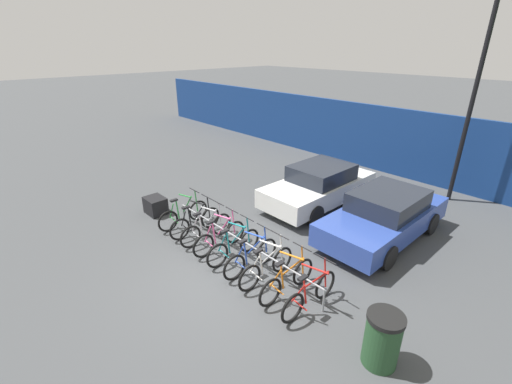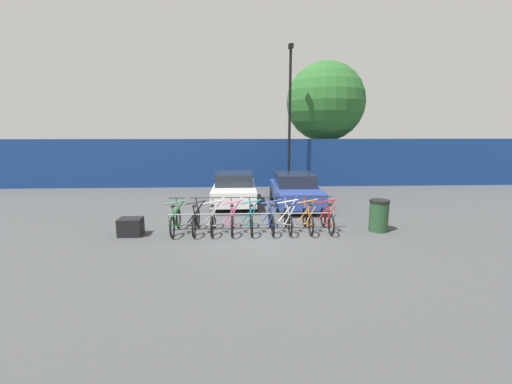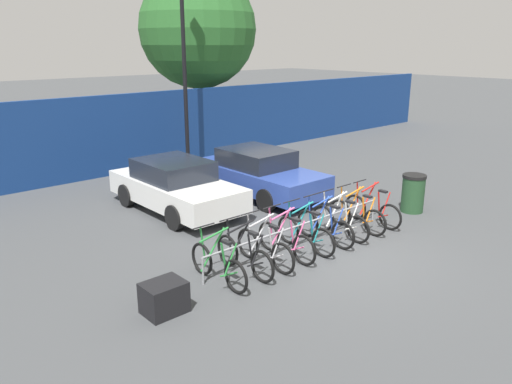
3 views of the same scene
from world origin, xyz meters
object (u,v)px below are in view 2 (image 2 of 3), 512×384
(car_white, at_px, (234,189))
(bike_rack, at_px, (252,215))
(bicycle_teal, at_px, (251,220))
(bicycle_pink, at_px, (232,220))
(car_blue, at_px, (295,190))
(cargo_crate, at_px, (131,227))
(bicycle_orange, at_px, (308,219))
(bicycle_black, at_px, (196,221))
(lamp_post, at_px, (290,112))
(bicycle_blue, at_px, (271,220))
(bicycle_red, at_px, (327,219))
(trash_bin, at_px, (379,215))
(bicycle_silver, at_px, (213,221))
(tree_behind_hoarding, at_px, (325,102))
(bicycle_green, at_px, (175,221))
(bicycle_white, at_px, (288,220))

(car_white, bearing_deg, bike_rack, -81.26)
(bicycle_teal, bearing_deg, bicycle_pink, 179.49)
(car_blue, relative_size, cargo_crate, 6.23)
(bicycle_teal, distance_m, bicycle_orange, 1.84)
(bicycle_orange, bearing_deg, bicycle_teal, -176.32)
(bicycle_black, bearing_deg, lamp_post, 60.84)
(bicycle_blue, xyz_separation_m, bicycle_orange, (1.19, 0.00, 0.00))
(bicycle_orange, bearing_deg, bicycle_blue, -176.32)
(bicycle_red, height_order, lamp_post, lamp_post)
(trash_bin, bearing_deg, bicycle_silver, 178.68)
(trash_bin, bearing_deg, tree_behind_hoarding, 85.74)
(bicycle_orange, distance_m, bicycle_red, 0.63)
(bicycle_red, bearing_deg, lamp_post, 88.23)
(bicycle_orange, bearing_deg, bicycle_green, -176.32)
(bicycle_pink, relative_size, bicycle_white, 1.00)
(bicycle_red, height_order, car_blue, car_blue)
(tree_behind_hoarding, bearing_deg, bicycle_pink, -117.22)
(bike_rack, relative_size, bicycle_orange, 3.17)
(bicycle_blue, bearing_deg, bicycle_green, 179.78)
(bicycle_silver, bearing_deg, cargo_crate, -176.40)
(bicycle_pink, bearing_deg, bicycle_green, 177.12)
(bicycle_green, relative_size, tree_behind_hoarding, 0.23)
(bicycle_orange, height_order, trash_bin, bicycle_orange)
(bicycle_teal, distance_m, bicycle_blue, 0.65)
(bicycle_silver, relative_size, bicycle_orange, 1.00)
(bike_rack, distance_m, cargo_crate, 3.81)
(bicycle_green, distance_m, bicycle_teal, 2.41)
(bicycle_green, distance_m, bicycle_white, 3.61)
(bicycle_silver, relative_size, bicycle_blue, 1.00)
(trash_bin, bearing_deg, bicycle_pink, 178.51)
(cargo_crate, relative_size, tree_behind_hoarding, 0.10)
(bicycle_teal, height_order, trash_bin, bicycle_teal)
(bicycle_black, distance_m, bicycle_silver, 0.55)
(bicycle_black, bearing_deg, bike_rack, 2.80)
(bicycle_red, relative_size, tree_behind_hoarding, 0.23)
(bicycle_pink, distance_m, cargo_crate, 3.16)
(bicycle_orange, relative_size, cargo_crate, 2.44)
(bicycle_silver, relative_size, bicycle_white, 1.00)
(bicycle_red, bearing_deg, bicycle_teal, 177.27)
(car_white, relative_size, trash_bin, 4.14)
(bicycle_orange, xyz_separation_m, bicycle_red, (0.63, 0.00, 0.00))
(bicycle_black, relative_size, bicycle_blue, 1.00)
(bicycle_white, xyz_separation_m, car_blue, (0.83, 3.81, 0.31))
(bicycle_silver, distance_m, lamp_post, 9.52)
(bicycle_teal, xyz_separation_m, lamp_post, (2.34, 7.97, 3.80))
(bicycle_black, bearing_deg, car_white, 72.73)
(bicycle_teal, xyz_separation_m, bicycle_white, (1.19, 0.00, 0.00))
(bicycle_blue, bearing_deg, lamp_post, 77.87)
(cargo_crate, bearing_deg, bicycle_black, 6.84)
(bicycle_black, bearing_deg, bicycle_green, 178.05)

